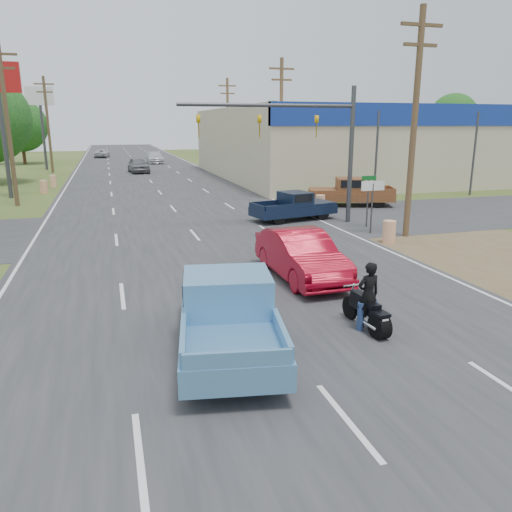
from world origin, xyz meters
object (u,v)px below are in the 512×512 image
object	(u,v)px
navy_pickup	(295,206)
motorcycle	(368,314)
red_convertible	(301,255)
distant_car_silver	(155,158)
brown_pickup	(349,192)
distant_car_white	(102,154)
rider	(368,298)
blue_pickup	(228,311)
distant_car_grey	(138,165)

from	to	relation	value
navy_pickup	motorcycle	bearing A→B (deg)	-25.95
red_convertible	distant_car_silver	xyz separation A→B (m)	(0.23, 54.63, -0.05)
brown_pickup	red_convertible	bearing A→B (deg)	167.18
distant_car_silver	distant_car_white	world-z (taller)	distant_car_silver
rider	distant_car_white	distance (m)	74.20
navy_pickup	distant_car_white	xyz separation A→B (m)	(-10.41, 59.11, -0.17)
red_convertible	distant_car_white	world-z (taller)	red_convertible
distant_car_silver	distant_car_white	size ratio (longest dim) A/B	1.18
blue_pickup	brown_pickup	bearing A→B (deg)	65.78
motorcycle	brown_pickup	bearing A→B (deg)	60.32
distant_car_silver	distant_car_white	distance (m)	16.23
blue_pickup	distant_car_white	xyz separation A→B (m)	(-3.11, 73.89, -0.31)
rider	distant_car_grey	bearing A→B (deg)	-90.93
brown_pickup	distant_car_white	size ratio (longest dim) A/B	1.30
distant_car_grey	blue_pickup	bearing A→B (deg)	-96.19
rider	distant_car_silver	bearing A→B (deg)	-94.68
rider	navy_pickup	size ratio (longest dim) A/B	0.34
blue_pickup	distant_car_silver	bearing A→B (deg)	95.84
rider	distant_car_silver	distance (m)	59.23
motorcycle	distant_car_grey	distance (m)	45.81
red_convertible	motorcycle	size ratio (longest dim) A/B	2.44
rider	navy_pickup	world-z (taller)	rider
red_convertible	distant_car_white	xyz separation A→B (m)	(-6.74, 69.29, -0.20)
red_convertible	brown_pickup	xyz separation A→B (m)	(8.73, 13.88, 0.09)
red_convertible	brown_pickup	world-z (taller)	brown_pickup
motorcycle	distant_car_white	xyz separation A→B (m)	(-6.75, 73.93, 0.16)
blue_pickup	distant_car_grey	xyz separation A→B (m)	(0.82, 45.68, -0.11)
motorcycle	distant_car_white	distance (m)	74.24
red_convertible	navy_pickup	xyz separation A→B (m)	(3.66, 10.18, -0.03)
distant_car_silver	rider	bearing A→B (deg)	-88.95
rider	navy_pickup	xyz separation A→B (m)	(3.66, 14.78, -0.07)
motorcycle	navy_pickup	distance (m)	15.27
rider	distant_car_grey	distance (m)	45.76
distant_car_white	rider	bearing A→B (deg)	101.80
distant_car_silver	red_convertible	bearing A→B (deg)	-88.97
motorcycle	distant_car_grey	bearing A→B (deg)	89.07
blue_pickup	brown_pickup	distance (m)	22.24
brown_pickup	navy_pickup	bearing A→B (deg)	145.46
navy_pickup	distant_car_silver	xyz separation A→B (m)	(-3.43, 44.45, -0.02)
navy_pickup	rider	bearing A→B (deg)	-26.01
distant_car_silver	distant_car_grey	bearing A→B (deg)	-101.39
navy_pickup	distant_car_silver	world-z (taller)	navy_pickup
red_convertible	motorcycle	bearing A→B (deg)	-91.50
blue_pickup	distant_car_grey	size ratio (longest dim) A/B	1.21
blue_pickup	brown_pickup	size ratio (longest dim) A/B	1.00
distant_car_grey	red_convertible	bearing A→B (deg)	-91.24
blue_pickup	rider	bearing A→B (deg)	9.62
rider	distant_car_white	xyz separation A→B (m)	(-6.75, 73.89, -0.23)
blue_pickup	distant_car_grey	bearing A→B (deg)	98.54
motorcycle	navy_pickup	size ratio (longest dim) A/B	0.41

